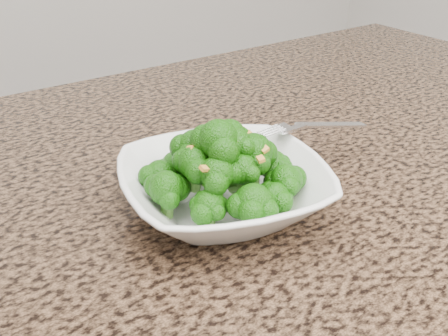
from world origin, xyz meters
TOP-DOWN VIEW (x-y plane):
  - granite_counter at (0.00, 0.30)m, footprint 1.64×1.04m
  - bowl at (0.05, 0.34)m, footprint 0.26×0.26m
  - broccoli_pile at (0.05, 0.34)m, footprint 0.18×0.18m
  - garlic_topping at (0.05, 0.34)m, footprint 0.11×0.11m
  - fork at (0.17, 0.36)m, footprint 0.17×0.04m

SIDE VIEW (x-z plane):
  - granite_counter at x=0.00m, z-range 0.87..0.90m
  - bowl at x=0.05m, z-range 0.90..0.95m
  - fork at x=0.17m, z-range 0.95..0.96m
  - broccoli_pile at x=0.05m, z-range 0.95..1.02m
  - garlic_topping at x=0.05m, z-range 1.02..1.02m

